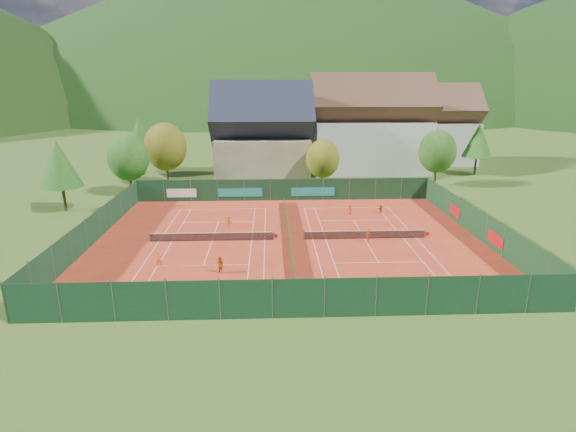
# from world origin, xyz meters

# --- Properties ---
(ground) EXTENTS (600.00, 600.00, 0.00)m
(ground) POSITION_xyz_m (0.00, 0.00, -0.02)
(ground) COLOR #36541A
(ground) RESTS_ON ground
(clay_pad) EXTENTS (40.00, 32.00, 0.01)m
(clay_pad) POSITION_xyz_m (0.00, 0.00, 0.01)
(clay_pad) COLOR red
(clay_pad) RESTS_ON ground
(court_markings_left) EXTENTS (11.03, 23.83, 0.00)m
(court_markings_left) POSITION_xyz_m (-8.00, 0.00, 0.01)
(court_markings_left) COLOR white
(court_markings_left) RESTS_ON ground
(court_markings_right) EXTENTS (11.03, 23.83, 0.00)m
(court_markings_right) POSITION_xyz_m (8.00, 0.00, 0.01)
(court_markings_right) COLOR white
(court_markings_right) RESTS_ON ground
(tennis_net_left) EXTENTS (13.30, 0.10, 1.02)m
(tennis_net_left) POSITION_xyz_m (-7.85, 0.00, 0.51)
(tennis_net_left) COLOR #59595B
(tennis_net_left) RESTS_ON ground
(tennis_net_right) EXTENTS (13.30, 0.10, 1.02)m
(tennis_net_right) POSITION_xyz_m (8.15, 0.00, 0.51)
(tennis_net_right) COLOR #59595B
(tennis_net_right) RESTS_ON ground
(court_divider) EXTENTS (0.03, 28.80, 1.00)m
(court_divider) POSITION_xyz_m (0.00, 0.00, 0.50)
(court_divider) COLOR #163D1F
(court_divider) RESTS_ON ground
(fence_north) EXTENTS (40.00, 0.10, 3.00)m
(fence_north) POSITION_xyz_m (-0.46, 15.99, 1.47)
(fence_north) COLOR #12331B
(fence_north) RESTS_ON ground
(fence_south) EXTENTS (40.00, 0.04, 3.00)m
(fence_south) POSITION_xyz_m (0.00, -16.00, 1.50)
(fence_south) COLOR #12331C
(fence_south) RESTS_ON ground
(fence_west) EXTENTS (0.04, 32.00, 3.00)m
(fence_west) POSITION_xyz_m (-20.00, 0.00, 1.50)
(fence_west) COLOR #163D21
(fence_west) RESTS_ON ground
(fence_east) EXTENTS (0.09, 32.00, 3.00)m
(fence_east) POSITION_xyz_m (20.00, 0.05, 1.48)
(fence_east) COLOR #14381A
(fence_east) RESTS_ON ground
(chalet) EXTENTS (16.20, 12.00, 16.00)m
(chalet) POSITION_xyz_m (-3.00, 30.00, 6.62)
(chalet) COLOR tan
(chalet) RESTS_ON ground
(hotel_block_a) EXTENTS (21.60, 11.00, 17.25)m
(hotel_block_a) POSITION_xyz_m (16.00, 36.00, 7.38)
(hotel_block_a) COLOR silver
(hotel_block_a) RESTS_ON ground
(hotel_block_b) EXTENTS (17.28, 10.00, 15.50)m
(hotel_block_b) POSITION_xyz_m (30.00, 44.00, 6.62)
(hotel_block_b) COLOR silver
(hotel_block_b) RESTS_ON ground
(tree_west_front) EXTENTS (5.72, 5.72, 8.69)m
(tree_west_front) POSITION_xyz_m (-22.00, 20.00, 5.39)
(tree_west_front) COLOR #49291A
(tree_west_front) RESTS_ON ground
(tree_west_mid) EXTENTS (6.44, 6.44, 9.78)m
(tree_west_mid) POSITION_xyz_m (-18.00, 26.00, 6.07)
(tree_west_mid) COLOR #4C331B
(tree_west_mid) RESTS_ON ground
(tree_west_back) EXTENTS (5.60, 5.60, 10.00)m
(tree_west_back) POSITION_xyz_m (-24.00, 34.00, 6.74)
(tree_west_back) COLOR #4C2E1B
(tree_west_back) RESTS_ON ground
(tree_center) EXTENTS (5.01, 5.01, 7.60)m
(tree_center) POSITION_xyz_m (6.00, 22.00, 4.72)
(tree_center) COLOR #4C2B1B
(tree_center) RESTS_ON ground
(tree_east_front) EXTENTS (5.72, 5.72, 8.69)m
(tree_east_front) POSITION_xyz_m (24.00, 24.00, 5.39)
(tree_east_front) COLOR #4B2D1B
(tree_east_front) RESTS_ON ground
(tree_east_mid) EXTENTS (5.04, 5.04, 9.00)m
(tree_east_mid) POSITION_xyz_m (34.00, 32.00, 6.06)
(tree_east_mid) COLOR #453118
(tree_east_mid) RESTS_ON ground
(tree_west_side) EXTENTS (5.04, 5.04, 9.00)m
(tree_west_side) POSITION_xyz_m (-28.00, 12.00, 6.06)
(tree_west_side) COLOR #483319
(tree_west_side) RESTS_ON ground
(tree_east_back) EXTENTS (7.15, 7.15, 10.86)m
(tree_east_back) POSITION_xyz_m (26.00, 40.00, 6.74)
(tree_east_back) COLOR #483119
(tree_east_back) RESTS_ON ground
(mountain_backdrop) EXTENTS (820.00, 530.00, 242.00)m
(mountain_backdrop) POSITION_xyz_m (28.54, 233.48, -39.64)
(mountain_backdrop) COLOR black
(mountain_backdrop) RESTS_ON ground
(ball_hopper) EXTENTS (0.34, 0.34, 0.80)m
(ball_hopper) POSITION_xyz_m (13.86, -12.00, 0.56)
(ball_hopper) COLOR slate
(ball_hopper) RESTS_ON ground
(loose_ball_0) EXTENTS (0.07, 0.07, 0.07)m
(loose_ball_0) POSITION_xyz_m (-11.71, -4.09, 0.03)
(loose_ball_0) COLOR #CCD833
(loose_ball_0) RESTS_ON ground
(loose_ball_1) EXTENTS (0.07, 0.07, 0.07)m
(loose_ball_1) POSITION_xyz_m (6.25, -10.15, 0.03)
(loose_ball_1) COLOR #CCD833
(loose_ball_1) RESTS_ON ground
(loose_ball_2) EXTENTS (0.07, 0.07, 0.07)m
(loose_ball_2) POSITION_xyz_m (0.02, 6.54, 0.03)
(loose_ball_2) COLOR #CCD833
(loose_ball_2) RESTS_ON ground
(loose_ball_3) EXTENTS (0.07, 0.07, 0.07)m
(loose_ball_3) POSITION_xyz_m (-6.79, 6.67, 0.03)
(loose_ball_3) COLOR #CCD833
(loose_ball_3) RESTS_ON ground
(player_left_near) EXTENTS (0.54, 0.39, 1.38)m
(player_left_near) POSITION_xyz_m (-11.88, -6.53, 0.69)
(player_left_near) COLOR orange
(player_left_near) RESTS_ON ground
(player_left_mid) EXTENTS (0.96, 0.92, 1.56)m
(player_left_mid) POSITION_xyz_m (-6.27, -8.26, 0.78)
(player_left_mid) COLOR #CA5311
(player_left_mid) RESTS_ON ground
(player_left_far) EXTENTS (1.07, 0.95, 1.44)m
(player_left_far) POSITION_xyz_m (-6.57, 4.25, 0.72)
(player_left_far) COLOR #DC4E13
(player_left_far) RESTS_ON ground
(player_right_near) EXTENTS (0.84, 0.80, 1.39)m
(player_right_near) POSITION_xyz_m (8.10, -1.12, 0.70)
(player_right_near) COLOR orange
(player_right_near) RESTS_ON ground
(player_right_far_a) EXTENTS (0.71, 0.63, 1.22)m
(player_right_far_a) POSITION_xyz_m (8.00, 9.02, 0.61)
(player_right_far_a) COLOR #CA5412
(player_right_far_a) RESTS_ON ground
(player_right_far_b) EXTENTS (1.15, 0.89, 1.22)m
(player_right_far_b) POSITION_xyz_m (11.87, 9.11, 0.61)
(player_right_far_b) COLOR #D95B13
(player_right_far_b) RESTS_ON ground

